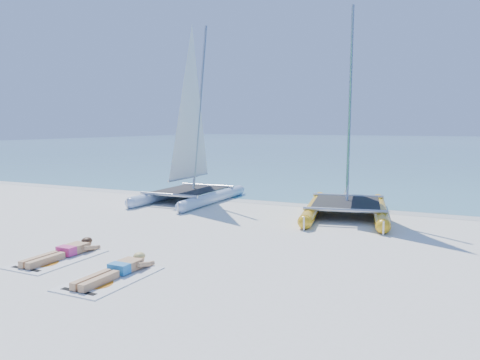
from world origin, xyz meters
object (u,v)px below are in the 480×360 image
Objects in this scene: towel_a at (58,259)px; towel_b at (111,278)px; sunbather_a at (65,251)px; catamaran_yellow at (348,145)px; sunbather_b at (118,269)px; catamaran_blue at (191,146)px.

towel_a is 1.82m from towel_b.
sunbather_a is (0.00, 0.19, 0.11)m from towel_a.
sunbather_b is at bearing -117.26° from catamaran_yellow.
towel_b is at bearing -20.73° from sunbather_a.
sunbather_a reaches higher than towel_b.
towel_a is at bearing -129.20° from catamaran_yellow.
catamaran_yellow is 8.57m from towel_b.
sunbather_b is (-2.30, -7.80, -1.95)m from catamaran_yellow.
catamaran_yellow is 3.55× the size of towel_b.
sunbather_a is 1.89m from towel_b.
towel_b is at bearing -68.79° from catamaran_blue.
sunbather_b is at bearing -9.11° from towel_a.
catamaran_yellow is 8.79m from towel_a.
sunbather_a and sunbather_b have the same top height.
towel_a is 1.00× the size of towel_b.
catamaran_yellow is at bearing 61.62° from towel_a.
catamaran_yellow is at bearing 73.56° from sunbather_b.
sunbather_b is (0.00, 0.19, 0.11)m from towel_b.
catamaran_blue is 3.76× the size of sunbather_b.
catamaran_yellow is 3.81× the size of sunbather_b.
catamaran_blue is 5.52m from catamaran_yellow.
towel_b is (-2.30, -7.99, -2.06)m from catamaran_yellow.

